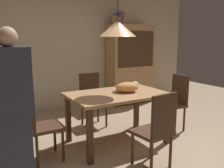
{
  "coord_description": "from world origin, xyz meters",
  "views": [
    {
      "loc": [
        -1.79,
        -2.45,
        1.52
      ],
      "look_at": [
        -0.02,
        0.67,
        0.85
      ],
      "focal_mm": 38.68,
      "sensor_mm": 36.0,
      "label": 1
    }
  ],
  "objects_px": {
    "dining_table": "(117,100)",
    "book_yellow_short": "(115,20)",
    "book_green_slim": "(122,18)",
    "person_standing": "(13,115)",
    "hutch_bookcase": "(130,66)",
    "book_red_tall": "(120,18)",
    "chair_left_side": "(39,122)",
    "cat_sleeping": "(128,87)",
    "chair_far_back": "(92,97)",
    "chair_near_front": "(157,128)",
    "book_blue_wide": "(118,19)",
    "chair_right_side": "(175,100)",
    "pendant_lamp": "(118,28)"
  },
  "relations": [
    {
      "from": "chair_right_side",
      "to": "chair_far_back",
      "type": "bearing_deg",
      "value": 141.91
    },
    {
      "from": "chair_far_back",
      "to": "chair_near_front",
      "type": "bearing_deg",
      "value": -89.69
    },
    {
      "from": "chair_far_back",
      "to": "book_red_tall",
      "type": "distance_m",
      "value": 2.12
    },
    {
      "from": "book_red_tall",
      "to": "person_standing",
      "type": "relative_size",
      "value": 0.17
    },
    {
      "from": "book_blue_wide",
      "to": "chair_right_side",
      "type": "bearing_deg",
      "value": -89.27
    },
    {
      "from": "chair_far_back",
      "to": "book_red_tall",
      "type": "height_order",
      "value": "book_red_tall"
    },
    {
      "from": "chair_right_side",
      "to": "hutch_bookcase",
      "type": "xyz_separation_m",
      "value": [
        0.34,
        1.85,
        0.38
      ]
    },
    {
      "from": "chair_right_side",
      "to": "pendant_lamp",
      "type": "xyz_separation_m",
      "value": [
        -1.13,
        0.01,
        1.15
      ]
    },
    {
      "from": "book_yellow_short",
      "to": "book_blue_wide",
      "type": "distance_m",
      "value": 0.07
    },
    {
      "from": "chair_left_side",
      "to": "cat_sleeping",
      "type": "relative_size",
      "value": 2.32
    },
    {
      "from": "dining_table",
      "to": "cat_sleeping",
      "type": "xyz_separation_m",
      "value": [
        0.16,
        -0.02,
        0.18
      ]
    },
    {
      "from": "dining_table",
      "to": "pendant_lamp",
      "type": "bearing_deg",
      "value": 105.71
    },
    {
      "from": "chair_left_side",
      "to": "book_green_slim",
      "type": "bearing_deg",
      "value": 38.27
    },
    {
      "from": "chair_far_back",
      "to": "person_standing",
      "type": "relative_size",
      "value": 0.57
    },
    {
      "from": "chair_near_front",
      "to": "chair_far_back",
      "type": "relative_size",
      "value": 1.0
    },
    {
      "from": "pendant_lamp",
      "to": "book_blue_wide",
      "type": "bearing_deg",
      "value": 59.13
    },
    {
      "from": "chair_near_front",
      "to": "chair_left_side",
      "type": "distance_m",
      "value": 1.44
    },
    {
      "from": "chair_right_side",
      "to": "chair_left_side",
      "type": "bearing_deg",
      "value": 179.9
    },
    {
      "from": "dining_table",
      "to": "hutch_bookcase",
      "type": "xyz_separation_m",
      "value": [
        1.47,
        1.85,
        0.24
      ]
    },
    {
      "from": "book_green_slim",
      "to": "book_blue_wide",
      "type": "bearing_deg",
      "value": 180.0
    },
    {
      "from": "book_blue_wide",
      "to": "book_yellow_short",
      "type": "bearing_deg",
      "value": 180.0
    },
    {
      "from": "chair_left_side",
      "to": "person_standing",
      "type": "xyz_separation_m",
      "value": [
        -0.36,
        -0.57,
        0.31
      ]
    },
    {
      "from": "hutch_bookcase",
      "to": "cat_sleeping",
      "type": "bearing_deg",
      "value": -124.95
    },
    {
      "from": "dining_table",
      "to": "chair_right_side",
      "type": "height_order",
      "value": "chair_right_side"
    },
    {
      "from": "chair_far_back",
      "to": "book_blue_wide",
      "type": "distance_m",
      "value": 2.07
    },
    {
      "from": "hutch_bookcase",
      "to": "book_red_tall",
      "type": "height_order",
      "value": "book_red_tall"
    },
    {
      "from": "chair_right_side",
      "to": "cat_sleeping",
      "type": "xyz_separation_m",
      "value": [
        -0.97,
        -0.02,
        0.32
      ]
    },
    {
      "from": "person_standing",
      "to": "chair_near_front",
      "type": "bearing_deg",
      "value": -11.67
    },
    {
      "from": "cat_sleeping",
      "to": "book_green_slim",
      "type": "relative_size",
      "value": 1.54
    },
    {
      "from": "dining_table",
      "to": "book_yellow_short",
      "type": "distance_m",
      "value": 2.48
    },
    {
      "from": "dining_table",
      "to": "chair_far_back",
      "type": "height_order",
      "value": "chair_far_back"
    },
    {
      "from": "chair_far_back",
      "to": "hutch_bookcase",
      "type": "height_order",
      "value": "hutch_bookcase"
    },
    {
      "from": "book_green_slim",
      "to": "person_standing",
      "type": "xyz_separation_m",
      "value": [
        -2.7,
        -2.42,
        -1.16
      ]
    },
    {
      "from": "book_blue_wide",
      "to": "book_red_tall",
      "type": "distance_m",
      "value": 0.07
    },
    {
      "from": "cat_sleeping",
      "to": "book_yellow_short",
      "type": "relative_size",
      "value": 2.0
    },
    {
      "from": "book_yellow_short",
      "to": "book_green_slim",
      "type": "distance_m",
      "value": 0.18
    },
    {
      "from": "book_red_tall",
      "to": "cat_sleeping",
      "type": "bearing_deg",
      "value": -118.27
    },
    {
      "from": "chair_near_front",
      "to": "cat_sleeping",
      "type": "height_order",
      "value": "chair_near_front"
    },
    {
      "from": "chair_far_back",
      "to": "person_standing",
      "type": "xyz_separation_m",
      "value": [
        -1.49,
        -1.45,
        0.31
      ]
    },
    {
      "from": "chair_left_side",
      "to": "chair_near_front",
      "type": "bearing_deg",
      "value": -37.58
    },
    {
      "from": "hutch_bookcase",
      "to": "chair_right_side",
      "type": "bearing_deg",
      "value": -100.38
    },
    {
      "from": "book_green_slim",
      "to": "chair_left_side",
      "type": "bearing_deg",
      "value": -141.73
    },
    {
      "from": "book_yellow_short",
      "to": "book_blue_wide",
      "type": "height_order",
      "value": "book_blue_wide"
    },
    {
      "from": "chair_far_back",
      "to": "cat_sleeping",
      "type": "xyz_separation_m",
      "value": [
        0.16,
        -0.9,
        0.32
      ]
    },
    {
      "from": "chair_right_side",
      "to": "book_yellow_short",
      "type": "bearing_deg",
      "value": 92.74
    },
    {
      "from": "cat_sleeping",
      "to": "book_blue_wide",
      "type": "distance_m",
      "value": 2.39
    },
    {
      "from": "dining_table",
      "to": "cat_sleeping",
      "type": "relative_size",
      "value": 3.5
    },
    {
      "from": "dining_table",
      "to": "book_green_slim",
      "type": "distance_m",
      "value": 2.58
    },
    {
      "from": "chair_far_back",
      "to": "chair_right_side",
      "type": "distance_m",
      "value": 1.43
    },
    {
      "from": "chair_left_side",
      "to": "pendant_lamp",
      "type": "height_order",
      "value": "pendant_lamp"
    }
  ]
}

